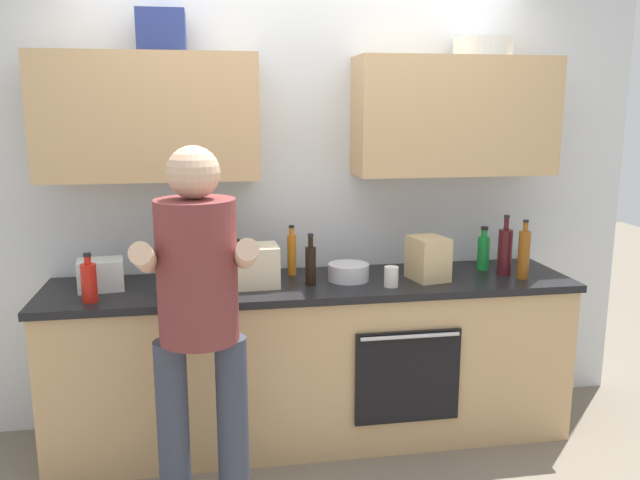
# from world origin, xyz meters

# --- Properties ---
(ground_plane) EXTENTS (12.00, 12.00, 0.00)m
(ground_plane) POSITION_xyz_m (0.00, 0.00, 0.00)
(ground_plane) COLOR #756B5B
(back_wall_unit) EXTENTS (4.00, 0.38, 2.50)m
(back_wall_unit) POSITION_xyz_m (0.00, 0.27, 1.49)
(back_wall_unit) COLOR silver
(back_wall_unit) RESTS_ON ground
(counter) EXTENTS (2.84, 0.67, 0.90)m
(counter) POSITION_xyz_m (0.00, -0.00, 0.45)
(counter) COLOR tan
(counter) RESTS_ON ground
(person_standing) EXTENTS (0.49, 0.45, 1.68)m
(person_standing) POSITION_xyz_m (-0.60, -0.66, 0.99)
(person_standing) COLOR #383D4C
(person_standing) RESTS_ON ground
(bottle_soda) EXTENTS (0.07, 0.07, 0.25)m
(bottle_soda) POSITION_xyz_m (1.01, 0.10, 1.01)
(bottle_soda) COLOR #198C33
(bottle_soda) RESTS_ON counter
(bottle_syrup) EXTENTS (0.06, 0.06, 0.33)m
(bottle_syrup) POSITION_xyz_m (1.15, -0.12, 1.04)
(bottle_syrup) COLOR #8C4C14
(bottle_syrup) RESTS_ON counter
(bottle_juice) EXTENTS (0.05, 0.05, 0.28)m
(bottle_juice) POSITION_xyz_m (-0.09, 0.17, 1.02)
(bottle_juice) COLOR orange
(bottle_juice) RESTS_ON counter
(bottle_soy) EXTENTS (0.06, 0.06, 0.28)m
(bottle_soy) POSITION_xyz_m (-0.02, -0.06, 1.01)
(bottle_soy) COLOR black
(bottle_soy) RESTS_ON counter
(bottle_hotsauce) EXTENTS (0.07, 0.07, 0.24)m
(bottle_hotsauce) POSITION_xyz_m (-1.12, -0.18, 1.00)
(bottle_hotsauce) COLOR red
(bottle_hotsauce) RESTS_ON counter
(bottle_wine) EXTENTS (0.08, 0.08, 0.34)m
(bottle_wine) POSITION_xyz_m (1.09, -0.03, 1.04)
(bottle_wine) COLOR #471419
(bottle_wine) RESTS_ON counter
(bottle_oil) EXTENTS (0.08, 0.08, 0.20)m
(bottle_oil) POSITION_xyz_m (-0.40, 0.22, 0.98)
(bottle_oil) COLOR olive
(bottle_oil) RESTS_ON counter
(cup_coffee) EXTENTS (0.07, 0.07, 0.11)m
(cup_coffee) POSITION_xyz_m (0.39, -0.16, 0.95)
(cup_coffee) COLOR white
(cup_coffee) RESTS_ON counter
(cup_ceramic) EXTENTS (0.09, 0.09, 0.09)m
(cup_ceramic) POSITION_xyz_m (-0.77, -0.11, 0.94)
(cup_ceramic) COLOR #BF4C47
(cup_ceramic) RESTS_ON counter
(mixing_bowl) EXTENTS (0.22, 0.22, 0.09)m
(mixing_bowl) POSITION_xyz_m (0.20, 0.00, 0.95)
(mixing_bowl) COLOR silver
(mixing_bowl) RESTS_ON counter
(potted_herb) EXTENTS (0.18, 0.18, 0.28)m
(potted_herb) POSITION_xyz_m (-0.59, 0.03, 1.05)
(potted_herb) COLOR #9E6647
(potted_herb) RESTS_ON counter
(grocery_bag_bread) EXTENTS (0.22, 0.24, 0.24)m
(grocery_bag_bread) POSITION_xyz_m (0.63, -0.06, 1.02)
(grocery_bag_bread) COLOR tan
(grocery_bag_bread) RESTS_ON counter
(grocery_bag_rice) EXTENTS (0.25, 0.23, 0.22)m
(grocery_bag_rice) POSITION_xyz_m (-0.31, -0.02, 1.01)
(grocery_bag_rice) COLOR beige
(grocery_bag_rice) RESTS_ON counter
(grocery_bag_produce) EXTENTS (0.25, 0.20, 0.16)m
(grocery_bag_produce) POSITION_xyz_m (-1.10, 0.03, 0.98)
(grocery_bag_produce) COLOR silver
(grocery_bag_produce) RESTS_ON counter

